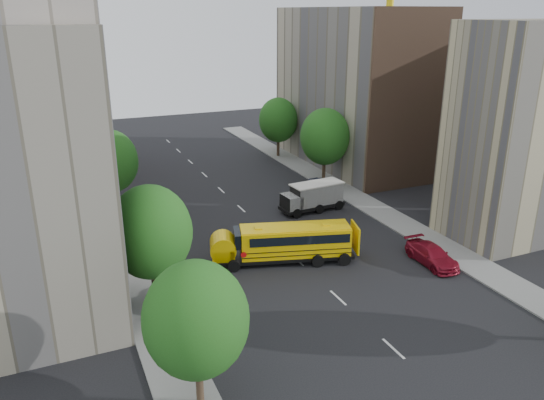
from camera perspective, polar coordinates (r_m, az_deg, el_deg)
ground at (r=41.51m, az=1.53°, el=-5.39°), size 120.00×120.00×0.00m
sidewalk_left at (r=43.00m, az=-15.49°, el=-5.14°), size 3.00×80.00×0.12m
sidewalk_right at (r=50.87m, az=10.93°, el=-0.85°), size 3.00×80.00×0.12m
lane_markings at (r=50.03m, az=-3.32°, el=-0.93°), size 0.15×64.00×0.01m
building_left_cream at (r=40.77m, az=-26.09°, el=6.97°), size 10.00×26.00×20.00m
building_left_redbrick at (r=63.02m, az=-25.20°, el=7.69°), size 10.00×15.00×13.00m
building_left_near at (r=30.94m, az=-26.07°, el=0.55°), size 10.00×7.00×17.00m
building_right_near at (r=45.96m, az=25.13°, el=6.42°), size 10.00×7.00×17.00m
building_right_far at (r=64.42m, az=8.75°, el=11.79°), size 10.00×22.00×18.00m
building_right_sidewall at (r=55.53m, az=14.84°, el=10.14°), size 10.10×0.30×18.00m
street_tree_0 at (r=24.36m, az=-8.17°, el=-12.63°), size 4.80×4.80×7.41m
street_tree_1 at (r=32.95m, az=-12.96°, el=-3.39°), size 5.12×5.12×7.90m
street_tree_2 at (r=49.93m, az=-17.02°, el=4.00°), size 4.99×4.99×7.71m
street_tree_4 at (r=56.51m, az=5.71°, el=6.78°), size 5.25×5.25×8.10m
street_tree_5 at (r=67.07m, az=0.68°, el=8.59°), size 4.86×4.86×7.51m
school_bus at (r=39.08m, az=1.33°, el=-4.51°), size 10.22×4.97×2.82m
safari_truck at (r=49.22m, az=4.39°, el=0.39°), size 6.26×2.73×2.61m
parked_car_0 at (r=34.28m, az=-8.97°, el=-9.98°), size 1.88×4.48×1.51m
parked_car_1 at (r=51.20m, az=-14.75°, el=-0.17°), size 2.03×4.81×1.54m
parked_car_3 at (r=40.78m, az=16.82°, el=-5.69°), size 2.12×4.88×1.40m
parked_car_4 at (r=54.65m, az=5.51°, el=1.56°), size 1.89×4.10×1.36m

